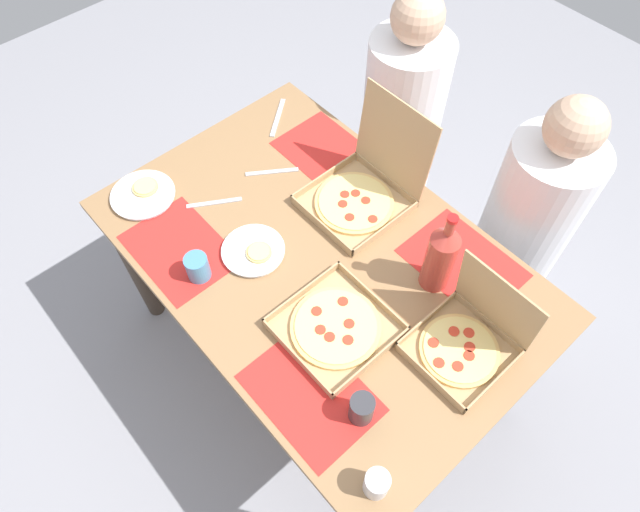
{
  "coord_description": "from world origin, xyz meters",
  "views": [
    {
      "loc": [
        0.74,
        -0.66,
        2.26
      ],
      "look_at": [
        0.0,
        0.0,
        0.76
      ],
      "focal_mm": 31.31,
      "sensor_mm": 36.0,
      "label": 1
    }
  ],
  "objects_px": {
    "cup_clear_left": "(362,409)",
    "diner_right_seat": "(520,236)",
    "soda_bottle": "(440,257)",
    "pizza_box_edge_far": "(467,340)",
    "cup_spare": "(198,267)",
    "cup_red": "(377,484)",
    "plate_near_left": "(143,194)",
    "plate_near_right": "(254,251)",
    "diner_left_seat": "(398,141)",
    "pizza_box_corner_right": "(336,327)",
    "pizza_box_center": "(363,189)"
  },
  "relations": [
    {
      "from": "pizza_box_edge_far",
      "to": "cup_spare",
      "type": "distance_m",
      "value": 0.83
    },
    {
      "from": "pizza_box_center",
      "to": "plate_near_right",
      "type": "height_order",
      "value": "pizza_box_center"
    },
    {
      "from": "plate_near_left",
      "to": "cup_clear_left",
      "type": "xyz_separation_m",
      "value": [
        1.05,
        0.03,
        0.04
      ]
    },
    {
      "from": "pizza_box_edge_far",
      "to": "cup_red",
      "type": "bearing_deg",
      "value": -77.6
    },
    {
      "from": "pizza_box_edge_far",
      "to": "plate_near_left",
      "type": "bearing_deg",
      "value": -160.51
    },
    {
      "from": "pizza_box_center",
      "to": "soda_bottle",
      "type": "xyz_separation_m",
      "value": [
        0.38,
        -0.06,
        0.08
      ]
    },
    {
      "from": "pizza_box_corner_right",
      "to": "plate_near_left",
      "type": "height_order",
      "value": "pizza_box_corner_right"
    },
    {
      "from": "plate_near_left",
      "to": "pizza_box_edge_far",
      "type": "bearing_deg",
      "value": 19.49
    },
    {
      "from": "cup_spare",
      "to": "plate_near_left",
      "type": "bearing_deg",
      "value": 174.31
    },
    {
      "from": "soda_bottle",
      "to": "pizza_box_edge_far",
      "type": "bearing_deg",
      "value": -25.5
    },
    {
      "from": "cup_spare",
      "to": "diner_right_seat",
      "type": "height_order",
      "value": "diner_right_seat"
    },
    {
      "from": "plate_near_left",
      "to": "soda_bottle",
      "type": "distance_m",
      "value": 1.03
    },
    {
      "from": "soda_bottle",
      "to": "cup_spare",
      "type": "height_order",
      "value": "soda_bottle"
    },
    {
      "from": "cup_clear_left",
      "to": "diner_left_seat",
      "type": "bearing_deg",
      "value": 128.19
    },
    {
      "from": "plate_near_right",
      "to": "diner_left_seat",
      "type": "xyz_separation_m",
      "value": [
        -0.17,
        0.88,
        -0.22
      ]
    },
    {
      "from": "cup_spare",
      "to": "diner_right_seat",
      "type": "relative_size",
      "value": 0.08
    },
    {
      "from": "plate_near_left",
      "to": "diner_left_seat",
      "type": "height_order",
      "value": "diner_left_seat"
    },
    {
      "from": "cup_red",
      "to": "cup_clear_left",
      "type": "distance_m",
      "value": 0.19
    },
    {
      "from": "pizza_box_corner_right",
      "to": "plate_near_right",
      "type": "height_order",
      "value": "pizza_box_corner_right"
    },
    {
      "from": "cup_red",
      "to": "cup_spare",
      "type": "bearing_deg",
      "value": 177.68
    },
    {
      "from": "pizza_box_edge_far",
      "to": "cup_red",
      "type": "relative_size",
      "value": 3.38
    },
    {
      "from": "pizza_box_corner_right",
      "to": "soda_bottle",
      "type": "xyz_separation_m",
      "value": [
        0.08,
        0.34,
        0.12
      ]
    },
    {
      "from": "soda_bottle",
      "to": "cup_red",
      "type": "xyz_separation_m",
      "value": [
        0.31,
        -0.57,
        -0.09
      ]
    },
    {
      "from": "pizza_box_corner_right",
      "to": "pizza_box_center",
      "type": "height_order",
      "value": "pizza_box_center"
    },
    {
      "from": "cup_clear_left",
      "to": "diner_left_seat",
      "type": "xyz_separation_m",
      "value": [
        -0.78,
        1.0,
        -0.26
      ]
    },
    {
      "from": "pizza_box_corner_right",
      "to": "cup_clear_left",
      "type": "relative_size",
      "value": 3.14
    },
    {
      "from": "cup_spare",
      "to": "diner_left_seat",
      "type": "distance_m",
      "value": 1.1
    },
    {
      "from": "pizza_box_center",
      "to": "pizza_box_edge_far",
      "type": "relative_size",
      "value": 1.16
    },
    {
      "from": "plate_near_right",
      "to": "diner_left_seat",
      "type": "height_order",
      "value": "diner_left_seat"
    },
    {
      "from": "pizza_box_center",
      "to": "cup_clear_left",
      "type": "bearing_deg",
      "value": -44.44
    },
    {
      "from": "cup_red",
      "to": "cup_clear_left",
      "type": "height_order",
      "value": "cup_clear_left"
    },
    {
      "from": "cup_red",
      "to": "diner_left_seat",
      "type": "xyz_separation_m",
      "value": [
        -0.94,
        1.1,
        -0.25
      ]
    },
    {
      "from": "pizza_box_corner_right",
      "to": "plate_near_left",
      "type": "bearing_deg",
      "value": -169.45
    },
    {
      "from": "pizza_box_edge_far",
      "to": "plate_near_right",
      "type": "height_order",
      "value": "pizza_box_edge_far"
    },
    {
      "from": "pizza_box_center",
      "to": "diner_left_seat",
      "type": "xyz_separation_m",
      "value": [
        -0.24,
        0.47,
        -0.26
      ]
    },
    {
      "from": "soda_bottle",
      "to": "diner_right_seat",
      "type": "xyz_separation_m",
      "value": [
        0.02,
        0.53,
        -0.36
      ]
    },
    {
      "from": "pizza_box_corner_right",
      "to": "plate_near_left",
      "type": "xyz_separation_m",
      "value": [
        -0.82,
        -0.15,
        -0.0
      ]
    },
    {
      "from": "plate_near_left",
      "to": "cup_red",
      "type": "bearing_deg",
      "value": -3.42
    },
    {
      "from": "pizza_box_center",
      "to": "pizza_box_edge_far",
      "type": "height_order",
      "value": "pizza_box_center"
    },
    {
      "from": "cup_red",
      "to": "plate_near_left",
      "type": "bearing_deg",
      "value": 176.58
    },
    {
      "from": "cup_spare",
      "to": "diner_left_seat",
      "type": "xyz_separation_m",
      "value": [
        -0.13,
        1.06,
        -0.25
      ]
    },
    {
      "from": "pizza_box_edge_far",
      "to": "soda_bottle",
      "type": "relative_size",
      "value": 0.92
    },
    {
      "from": "cup_spare",
      "to": "diner_left_seat",
      "type": "relative_size",
      "value": 0.07
    },
    {
      "from": "soda_bottle",
      "to": "cup_spare",
      "type": "relative_size",
      "value": 3.6
    },
    {
      "from": "pizza_box_corner_right",
      "to": "cup_clear_left",
      "type": "distance_m",
      "value": 0.27
    },
    {
      "from": "cup_spare",
      "to": "diner_right_seat",
      "type": "distance_m",
      "value": 1.22
    },
    {
      "from": "pizza_box_edge_far",
      "to": "cup_spare",
      "type": "bearing_deg",
      "value": -148.81
    },
    {
      "from": "plate_near_right",
      "to": "pizza_box_center",
      "type": "bearing_deg",
      "value": 80.08
    },
    {
      "from": "cup_clear_left",
      "to": "diner_right_seat",
      "type": "xyz_separation_m",
      "value": [
        -0.14,
        1.0,
        -0.28
      ]
    },
    {
      "from": "pizza_box_corner_right",
      "to": "plate_near_right",
      "type": "distance_m",
      "value": 0.38
    }
  ]
}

